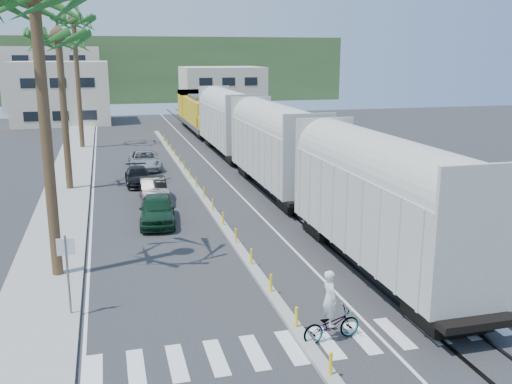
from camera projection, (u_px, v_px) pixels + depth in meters
ground at (287, 318)px, 19.93m from camera, size 140.00×140.00×0.00m
sidewalk at (69, 180)px, 41.28m from camera, size 3.00×90.00×0.15m
rails at (241, 164)px, 47.47m from camera, size 1.56×100.00×0.06m
median at (197, 188)px, 38.66m from camera, size 0.45×60.00×0.85m
crosswalk at (306, 345)px, 18.05m from camera, size 14.00×2.20×0.01m
lane_markings at (158, 176)px, 42.87m from camera, size 9.42×90.00×0.01m
freight_train at (253, 137)px, 42.87m from camera, size 3.00×60.94×5.85m
palm_trees at (61, 25)px, 36.67m from camera, size 3.50×37.20×13.75m
street_sign at (67, 264)px, 19.53m from camera, size 0.60×0.08×3.00m
buildings at (98, 85)px, 84.59m from camera, size 38.00×27.00×10.00m
hillside at (132, 69)px, 112.42m from camera, size 80.00×20.00×12.00m
car_lead at (157, 210)px, 30.80m from camera, size 2.73×4.98×1.58m
car_second at (153, 189)px, 35.57m from camera, size 1.63×4.49×1.47m
car_third at (138, 176)px, 39.99m from camera, size 1.78×4.25×1.23m
car_rear at (144, 160)px, 45.40m from camera, size 2.43×5.22×1.45m
cyclist at (331, 318)px, 18.22m from camera, size 1.28×2.22×2.40m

